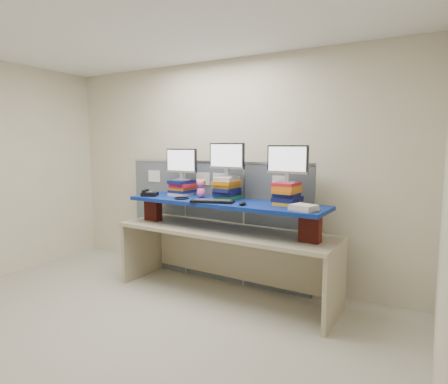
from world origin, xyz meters
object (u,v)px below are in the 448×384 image
Objects in this scene: desk at (224,243)px; monitor_right at (287,161)px; desk_phone at (149,194)px; blue_board at (224,203)px; monitor_center at (227,158)px; monitor_left at (182,162)px; keyboard at (212,201)px.

monitor_right is at bearing 9.60° from desk.
desk is at bearing -18.80° from desk_phone.
monitor_center is at bearing 106.66° from blue_board.
desk is at bearing -9.75° from monitor_left.
blue_board is 5.23× the size of monitor_left.
blue_board is 0.18m from keyboard.
monitor_right reaches higher than blue_board.
monitor_center reaches higher than desk.
monitor_center is at bearing -180.00° from monitor_right.
monitor_center is 0.55m from keyboard.
desk is at bearing 56.82° from keyboard.
monitor_left reaches higher than desk_phone.
monitor_left is 1.00× the size of monitor_center.
keyboard is (-0.05, -0.17, 0.04)m from blue_board.
monitor_right is 1.90× the size of desk_phone.
keyboard is at bearing -104.56° from blue_board.
keyboard is at bearing -104.56° from desk.
monitor_right is (0.70, 0.09, 0.93)m from desk.
blue_board is 0.82m from monitor_left.
keyboard is (-0.02, -0.29, -0.46)m from monitor_center.
monitor_left is at bearing 137.38° from keyboard.
desk_phone is (-1.70, -0.19, -0.42)m from monitor_right.
monitor_right is 0.90× the size of keyboard.
monitor_right reaches higher than keyboard.
desk is 11.06× the size of desk_phone.
blue_board is 0.85m from monitor_right.
keyboard is at bearing -91.69° from monitor_center.
desk is 5.25× the size of keyboard.
desk is 5.83× the size of monitor_right.
keyboard is at bearing -158.88° from monitor_right.
monitor_center is (-0.03, 0.12, 0.50)m from blue_board.
monitor_left reaches higher than blue_board.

